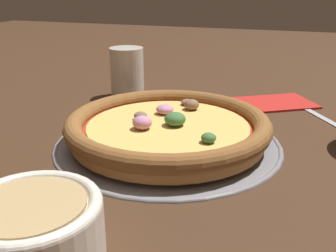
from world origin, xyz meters
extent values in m
plane|color=#3D2616|center=(0.00, 0.00, 0.00)|extent=(3.00, 3.00, 0.00)
cylinder|color=gray|center=(0.00, 0.00, 0.00)|extent=(0.33, 0.33, 0.00)
torus|color=gray|center=(0.00, 0.00, 0.00)|extent=(0.34, 0.34, 0.01)
cylinder|color=#BC7F42|center=(0.00, 0.00, 0.02)|extent=(0.28, 0.28, 0.02)
torus|color=brown|center=(0.00, 0.00, 0.03)|extent=(0.30, 0.30, 0.03)
cylinder|color=#A32D19|center=(0.00, 0.00, 0.03)|extent=(0.25, 0.25, 0.00)
cylinder|color=#E5B75B|center=(0.00, 0.00, 0.03)|extent=(0.24, 0.24, 0.00)
ellipsoid|color=#C17FA3|center=(0.03, 0.03, 0.04)|extent=(0.04, 0.04, 0.02)
ellipsoid|color=brown|center=(-0.01, -0.08, 0.04)|extent=(0.03, 0.03, 0.02)
ellipsoid|color=#C17FA3|center=(-0.01, -0.01, 0.04)|extent=(0.03, 0.03, 0.01)
ellipsoid|color=#3D6B38|center=(-0.07, 0.05, 0.04)|extent=(0.03, 0.03, 0.01)
ellipsoid|color=#3D6B38|center=(-0.01, 0.00, 0.04)|extent=(0.04, 0.04, 0.02)
ellipsoid|color=brown|center=(0.05, -0.01, 0.04)|extent=(0.03, 0.03, 0.01)
ellipsoid|color=#C17FA3|center=(0.02, -0.04, 0.04)|extent=(0.03, 0.03, 0.02)
ellipsoid|color=brown|center=(0.00, -0.10, 0.04)|extent=(0.03, 0.03, 0.01)
cylinder|color=silver|center=(0.03, 0.28, 0.03)|extent=(0.12, 0.12, 0.05)
torus|color=silver|center=(0.03, 0.28, 0.05)|extent=(0.12, 0.12, 0.01)
cylinder|color=tan|center=(0.03, 0.28, 0.05)|extent=(0.10, 0.10, 0.00)
cylinder|color=silver|center=(0.16, -0.22, 0.05)|extent=(0.07, 0.07, 0.10)
cube|color=#B2231E|center=(-0.13, -0.26, 0.00)|extent=(0.19, 0.17, 0.01)
cube|color=#B7B7BC|center=(-0.22, -0.20, 0.00)|extent=(0.09, 0.13, 0.00)
cube|color=#B7B7BC|center=(-0.17, -0.28, 0.00)|extent=(0.04, 0.05, 0.00)
camera|label=1|loc=(-0.18, 0.52, 0.23)|focal=42.00mm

